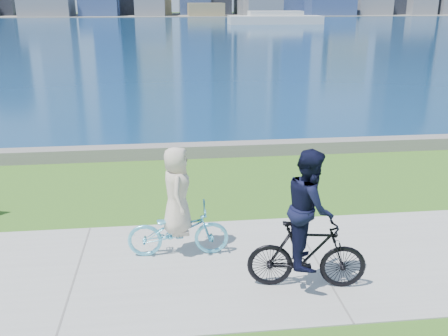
# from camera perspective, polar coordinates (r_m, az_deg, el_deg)

# --- Properties ---
(ground) EXTENTS (320.00, 320.00, 0.00)m
(ground) POSITION_cam_1_polar(r_m,az_deg,el_deg) (8.56, -16.61, -11.75)
(ground) COLOR #316219
(ground) RESTS_ON ground
(concrete_path) EXTENTS (80.00, 3.50, 0.02)m
(concrete_path) POSITION_cam_1_polar(r_m,az_deg,el_deg) (8.56, -16.62, -11.69)
(concrete_path) COLOR #A4A49F
(concrete_path) RESTS_ON ground
(seawall) EXTENTS (90.00, 0.50, 0.35)m
(seawall) POSITION_cam_1_polar(r_m,az_deg,el_deg) (14.16, -12.74, 1.66)
(seawall) COLOR slate
(seawall) RESTS_ON ground
(bay_water) EXTENTS (320.00, 131.00, 0.01)m
(bay_water) POSITION_cam_1_polar(r_m,az_deg,el_deg) (79.40, -8.12, 15.61)
(bay_water) COLOR navy
(bay_water) RESTS_ON ground
(far_shore) EXTENTS (320.00, 30.00, 0.12)m
(far_shore) POSITION_cam_1_polar(r_m,az_deg,el_deg) (137.34, -7.69, 16.94)
(far_shore) COLOR slate
(far_shore) RESTS_ON ground
(ferry_far) EXTENTS (15.99, 4.57, 2.17)m
(ferry_far) POSITION_cam_1_polar(r_m,az_deg,el_deg) (89.68, 5.87, 16.62)
(ferry_far) COLOR silver
(ferry_far) RESTS_ON ground
(cyclist_woman) EXTENTS (0.65, 1.75, 1.94)m
(cyclist_woman) POSITION_cam_1_polar(r_m,az_deg,el_deg) (8.53, -5.32, -5.51)
(cyclist_woman) COLOR #62CDEE
(cyclist_woman) RESTS_ON ground
(cyclist_man) EXTENTS (0.80, 1.86, 2.21)m
(cyclist_man) POSITION_cam_1_polar(r_m,az_deg,el_deg) (7.59, 9.60, -7.19)
(cyclist_man) COLOR black
(cyclist_man) RESTS_ON ground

